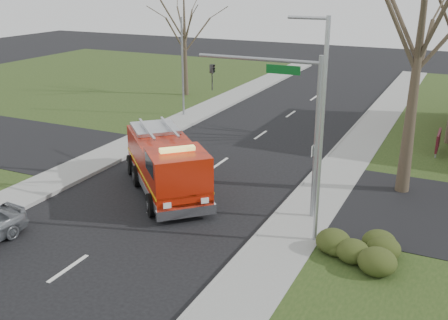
% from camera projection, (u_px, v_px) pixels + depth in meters
% --- Properties ---
extents(ground, '(120.00, 120.00, 0.00)m').
position_uv_depth(ground, '(160.00, 205.00, 23.32)').
color(ground, black).
rests_on(ground, ground).
extents(sidewalk_right, '(2.40, 80.00, 0.15)m').
position_uv_depth(sidewalk_right, '(293.00, 231.00, 20.77)').
color(sidewalk_right, gray).
rests_on(sidewalk_right, ground).
extents(sidewalk_left, '(2.40, 80.00, 0.15)m').
position_uv_depth(sidewalk_left, '(53.00, 181.00, 25.82)').
color(sidewalk_left, gray).
rests_on(sidewalk_left, ground).
extents(health_center_sign, '(0.12, 2.00, 1.40)m').
position_uv_depth(health_center_sign, '(438.00, 141.00, 29.38)').
color(health_center_sign, '#481019').
rests_on(health_center_sign, ground).
extents(hedge_corner, '(2.80, 2.00, 0.90)m').
position_uv_depth(hedge_corner, '(360.00, 245.00, 18.61)').
color(hedge_corner, '#2D3814').
rests_on(hedge_corner, lawn_right).
extents(bare_tree_near, '(6.00, 6.00, 12.00)m').
position_uv_depth(bare_tree_near, '(421.00, 31.00, 22.10)').
color(bare_tree_near, '#382C21').
rests_on(bare_tree_near, ground).
extents(bare_tree_left, '(4.50, 4.50, 9.00)m').
position_uv_depth(bare_tree_left, '(185.00, 29.00, 42.57)').
color(bare_tree_left, '#382C21').
rests_on(bare_tree_left, ground).
extents(traffic_signal_mast, '(5.29, 0.18, 6.80)m').
position_uv_depth(traffic_signal_mast, '(287.00, 106.00, 20.91)').
color(traffic_signal_mast, gray).
rests_on(traffic_signal_mast, ground).
extents(streetlight_pole, '(1.48, 0.16, 8.40)m').
position_uv_depth(streetlight_pole, '(320.00, 128.00, 18.47)').
color(streetlight_pole, '#B7BABF').
rests_on(streetlight_pole, ground).
extents(utility_pole_far, '(0.14, 0.14, 7.00)m').
position_uv_depth(utility_pole_far, '(183.00, 68.00, 36.84)').
color(utility_pole_far, gray).
rests_on(utility_pole_far, ground).
extents(fire_engine, '(6.80, 6.88, 2.91)m').
position_uv_depth(fire_engine, '(166.00, 166.00, 24.25)').
color(fire_engine, '#A41907').
rests_on(fire_engine, ground).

